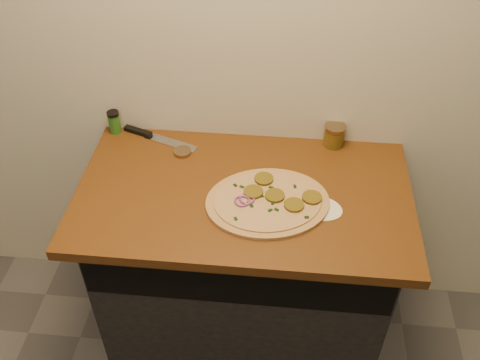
# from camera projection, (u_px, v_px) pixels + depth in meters

# --- Properties ---
(cabinet) EXTENTS (1.10, 0.60, 0.86)m
(cabinet) POSITION_uv_depth(u_px,v_px,m) (244.00, 268.00, 2.25)
(cabinet) COLOR black
(cabinet) RESTS_ON ground
(countertop) EXTENTS (1.20, 0.70, 0.04)m
(countertop) POSITION_uv_depth(u_px,v_px,m) (244.00, 194.00, 1.92)
(countertop) COLOR brown
(countertop) RESTS_ON cabinet
(pizza) EXTENTS (0.51, 0.51, 0.03)m
(pizza) POSITION_uv_depth(u_px,v_px,m) (268.00, 201.00, 1.85)
(pizza) COLOR tan
(pizza) RESTS_ON countertop
(chefs_knife) EXTENTS (0.32, 0.14, 0.02)m
(chefs_knife) POSITION_uv_depth(u_px,v_px,m) (153.00, 137.00, 2.14)
(chefs_knife) COLOR #B7BAC1
(chefs_knife) RESTS_ON countertop
(mason_jar_lid) EXTENTS (0.09, 0.09, 0.01)m
(mason_jar_lid) POSITION_uv_depth(u_px,v_px,m) (182.00, 152.00, 2.06)
(mason_jar_lid) COLOR #8F7553
(mason_jar_lid) RESTS_ON countertop
(salsa_jar) EXTENTS (0.08, 0.08, 0.09)m
(salsa_jar) POSITION_uv_depth(u_px,v_px,m) (334.00, 135.00, 2.08)
(salsa_jar) COLOR maroon
(salsa_jar) RESTS_ON countertop
(spice_shaker) EXTENTS (0.05, 0.05, 0.10)m
(spice_shaker) POSITION_uv_depth(u_px,v_px,m) (114.00, 122.00, 2.14)
(spice_shaker) COLOR #2A6520
(spice_shaker) RESTS_ON countertop
(flour_spill) EXTENTS (0.21, 0.21, 0.00)m
(flour_spill) POSITION_uv_depth(u_px,v_px,m) (317.00, 207.00, 1.84)
(flour_spill) COLOR white
(flour_spill) RESTS_ON countertop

